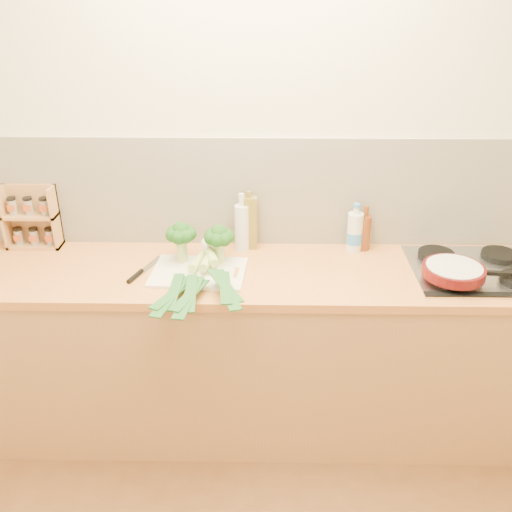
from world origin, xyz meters
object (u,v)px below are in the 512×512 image
Objects in this scene: chopping_board at (199,272)px; chefs_knife at (139,273)px; spice_rack at (32,220)px; gas_hob at (476,269)px; skillet at (454,271)px.

chefs_knife is at bearing -172.07° from chopping_board.
spice_rack is (-0.85, 0.29, 0.13)m from chopping_board.
chefs_knife is (-0.27, -0.02, 0.00)m from chopping_board.
chopping_board is (-1.27, -0.04, -0.01)m from gas_hob.
skillet is (-0.14, -0.11, 0.05)m from gas_hob.
spice_rack reaches higher than skillet.
gas_hob is 1.85× the size of spice_rack.
skillet is at bearing 17.84° from chefs_knife.
chefs_knife is at bearing -176.76° from skillet.
skillet reaches higher than chefs_knife.
chopping_board is at bearing -18.70° from spice_rack.
gas_hob is at bearing -6.72° from spice_rack.
gas_hob is 1.47× the size of skillet.
gas_hob is at bearing 22.05° from chefs_knife.
spice_rack reaches higher than chopping_board.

